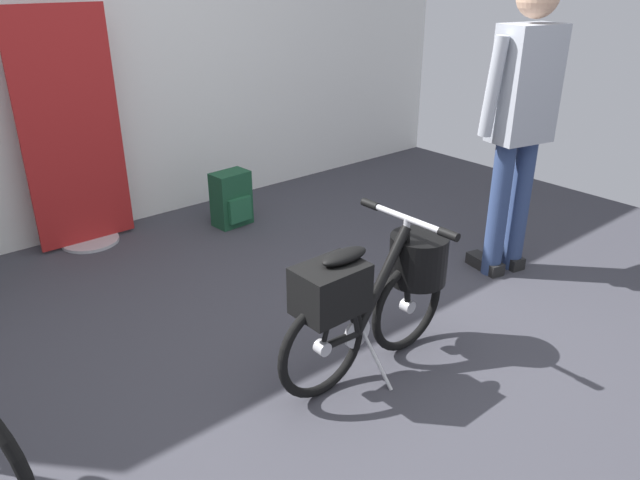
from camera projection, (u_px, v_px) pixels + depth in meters
ground_plane at (362, 380)px, 2.61m from camera, size 6.03×6.03×0.00m
floor_banner_stand at (74, 146)px, 3.66m from camera, size 0.60×0.36×1.45m
folding_bike_foreground at (376, 291)px, 2.56m from camera, size 0.96×0.53×0.69m
visitor_near_wall at (521, 116)px, 3.20m from camera, size 0.52×0.32×1.61m
backpack_on_floor at (232, 199)px, 4.13m from camera, size 0.26×0.20×0.38m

